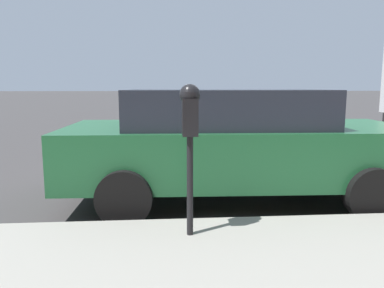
% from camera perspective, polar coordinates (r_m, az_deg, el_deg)
% --- Properties ---
extents(ground_plane, '(220.00, 220.00, 0.00)m').
position_cam_1_polar(ground_plane, '(6.29, 4.64, -5.55)').
color(ground_plane, '#3D3A3A').
extents(parking_meter, '(0.21, 0.19, 1.42)m').
position_cam_1_polar(parking_meter, '(3.41, -0.33, 3.45)').
color(parking_meter, black).
rests_on(parking_meter, sidewalk).
extents(car_green, '(2.23, 4.66, 1.51)m').
position_cam_1_polar(car_green, '(5.15, 6.41, 0.34)').
color(car_green, '#1E5B33').
rests_on(car_green, ground_plane).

